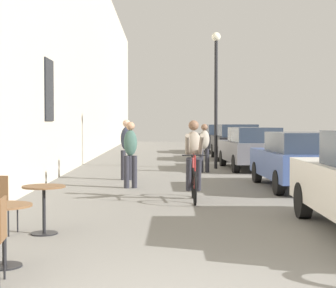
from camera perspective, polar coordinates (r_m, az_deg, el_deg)
The scene contains 13 objects.
building_facade_left at distance 19.11m, azimuth -11.08°, elevation 11.40°, with size 0.54×68.00×9.43m.
cafe_table_near at distance 6.57m, azimuth -16.77°, elevation -7.79°, with size 0.64×0.64×0.72m.
cafe_table_mid at distance 8.33m, azimuth -12.85°, elevation -5.64°, with size 0.64×0.64×0.72m.
cafe_chair_mid_toward_street at distance 8.42m, azimuth -17.14°, elevation -5.63°, with size 0.43×0.43×0.89m.
cyclist_on_bicycle at distance 11.61m, azimuth 2.71°, elevation -1.95°, with size 0.52×1.76×1.74m.
pedestrian_near at distance 13.82m, azimuth -3.95°, elevation -0.71°, with size 0.37×0.29×1.68m.
pedestrian_mid at distance 15.80m, azimuth -4.35°, elevation -0.21°, with size 0.35×0.26×1.75m.
pedestrian_far at distance 18.22m, azimuth 3.82°, elevation -0.12°, with size 0.37×0.28×1.62m.
street_lamp at distance 19.77m, azimuth 5.04°, elevation 6.43°, with size 0.32×0.32×4.90m.
parked_car_second at distance 14.03m, azimuth 13.42°, elevation -1.58°, with size 1.73×4.02×1.42m.
parked_car_third at distance 19.57m, azimuth 8.73°, elevation -0.38°, with size 1.91×4.27×1.50m.
parked_car_fourth at distance 24.76m, azimuth 7.06°, elevation 0.28°, with size 1.92×4.49×1.59m.
parked_car_fifth at distance 30.64m, azimuth 5.37°, elevation 0.63°, with size 1.98×4.46×1.57m.
Camera 1 is at (-0.13, -4.57, 1.65)m, focal length 58.29 mm.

